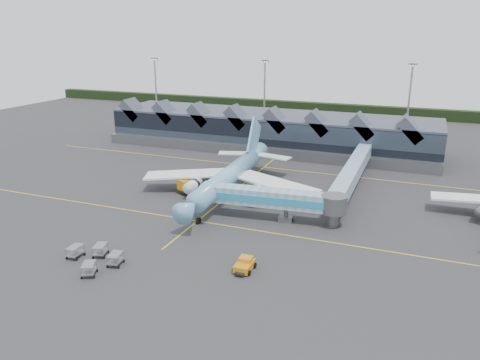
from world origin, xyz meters
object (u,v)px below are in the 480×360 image
at_px(jet_bridge, 280,200).
at_px(pushback_tug, 245,265).
at_px(fuel_truck, 200,181).
at_px(main_airliner, 230,175).

height_order(jet_bridge, pushback_tug, jet_bridge).
relative_size(fuel_truck, pushback_tug, 2.46).
bearing_deg(main_airliner, fuel_truck, 174.23).
bearing_deg(jet_bridge, pushback_tug, -93.31).
distance_m(jet_bridge, pushback_tug, 19.03).
xyz_separation_m(fuel_truck, pushback_tug, (20.79, -28.43, -1.11)).
height_order(main_airliner, jet_bridge, main_airliner).
distance_m(jet_bridge, fuel_truck, 22.38).
bearing_deg(jet_bridge, fuel_truck, 148.93).
bearing_deg(fuel_truck, jet_bridge, -0.74).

